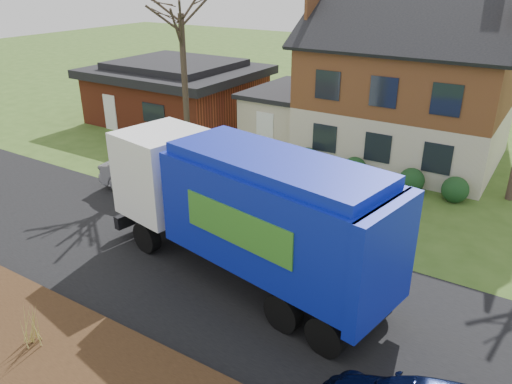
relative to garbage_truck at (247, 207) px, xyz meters
The scene contains 8 objects.
ground 2.88m from the garbage_truck, 165.14° to the right, with size 120.00×120.00×0.00m, color #35521B.
road 2.88m from the garbage_truck, 165.14° to the right, with size 80.00×7.00×0.02m, color black.
mulch_verge 6.31m from the garbage_truck, 104.55° to the right, with size 80.00×3.50×0.30m, color black.
main_house 13.61m from the garbage_truck, 89.95° to the left, with size 12.95×8.95×9.26m.
ranch_house 18.47m from the garbage_truck, 136.91° to the left, with size 9.80×8.20×3.70m.
garbage_truck is the anchor object (origin of this frame).
silver_sedan 7.85m from the garbage_truck, 154.43° to the left, with size 1.64×4.72×1.55m, color #A7A8AE.
grass_clump_mid 6.34m from the garbage_truck, 115.38° to the right, with size 0.38×0.31×1.06m.
Camera 1 is at (8.69, -10.52, 8.77)m, focal length 35.00 mm.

